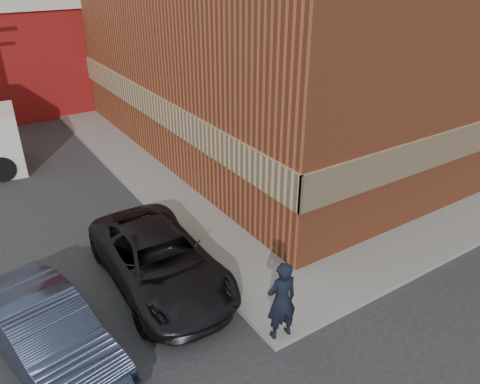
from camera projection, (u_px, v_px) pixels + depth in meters
ground at (247, 295)px, 11.17m from camera, size 90.00×90.00×0.00m
brick_building at (295, 21)px, 19.85m from camera, size 14.25×18.25×9.36m
sidewalk_south at (469, 221)px, 14.12m from camera, size 16.00×1.80×0.12m
sidewalk_west at (130, 162)px, 18.13m from camera, size 1.80×18.00×0.12m
man at (282, 301)px, 9.44m from camera, size 0.72×0.53×1.83m
sedan at (47, 333)px, 9.09m from camera, size 2.35×4.48×1.40m
suv_a at (160, 260)px, 11.26m from camera, size 2.39×4.98×1.37m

